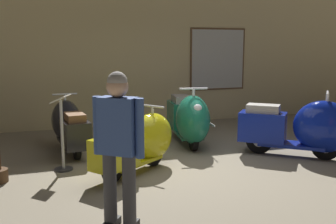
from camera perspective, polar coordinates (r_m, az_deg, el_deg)
ground_plane at (r=6.15m, az=2.99°, el=-8.02°), size 60.00×60.00×0.00m
showroom_back_wall at (r=9.36m, az=-5.11°, el=8.82°), size 18.00×0.24×3.49m
scooter_0 at (r=7.25m, az=-14.19°, el=-1.87°), size 0.62×1.68×1.00m
scooter_1 at (r=5.89m, az=-3.92°, el=-4.39°), size 1.54×1.29×0.96m
scooter_2 at (r=7.34m, az=3.05°, el=-0.97°), size 0.79×1.91×1.13m
scooter_3 at (r=6.93m, az=19.13°, el=-2.15°), size 1.74×1.59×1.12m
visitor_1 at (r=3.91m, az=-7.19°, el=-4.13°), size 0.45×0.40×1.62m
info_stanchion at (r=6.10m, az=-15.09°, el=-3.81°), size 0.33×0.38×1.15m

